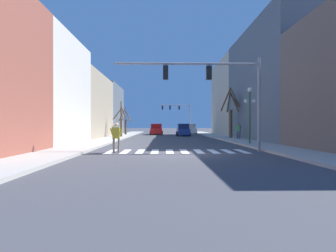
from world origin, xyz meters
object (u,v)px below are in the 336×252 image
pedestrian_on_right_sidewalk (113,130)px  street_tree_right_far (231,112)px  car_driving_away_lane (191,129)px  street_tree_left_mid (126,123)px  traffic_signal_far (179,111)px  car_parked_left_near (156,130)px  pedestrian_crossing_street (116,135)px  street_tree_right_near (121,121)px  traffic_signal_near (214,81)px  car_driving_toward_lane (183,130)px  pedestrian_on_left_sidewalk (239,129)px  street_lamp_right_corner (250,104)px

pedestrian_on_right_sidewalk → street_tree_right_far: bearing=112.3°
car_driving_away_lane → street_tree_left_mid: street_tree_left_mid is taller
traffic_signal_far → car_driving_away_lane: size_ratio=1.55×
car_parked_left_near → pedestrian_crossing_street: 28.72m
pedestrian_on_right_sidewalk → street_tree_right_near: bearing=-166.2°
traffic_signal_near → car_driving_toward_lane: size_ratio=1.95×
traffic_signal_near → pedestrian_on_left_sidewalk: bearing=67.2°
street_lamp_right_corner → pedestrian_on_right_sidewalk: street_lamp_right_corner is taller
traffic_signal_far → pedestrian_on_right_sidewalk: 31.52m
street_tree_right_near → traffic_signal_far: bearing=70.1°
street_lamp_right_corner → pedestrian_crossing_street: (-9.70, -5.25, -2.27)m
pedestrian_on_right_sidewalk → street_lamp_right_corner: bearing=72.9°
street_lamp_right_corner → street_tree_right_far: street_tree_right_far is taller
traffic_signal_far → street_tree_left_mid: (-9.30, -16.45, -2.83)m
traffic_signal_far → street_tree_right_near: traffic_signal_far is taller
traffic_signal_far → street_lamp_right_corner: (3.48, -37.09, -1.44)m
street_tree_right_near → street_tree_left_mid: street_tree_right_near is taller
car_driving_toward_lane → street_tree_left_mid: 9.23m
pedestrian_on_right_sidewalk → car_parked_left_near: bearing=178.6°
traffic_signal_far → street_tree_right_near: (-8.80, -24.27, -2.63)m
street_tree_right_far → street_lamp_right_corner: bearing=-95.9°
pedestrian_on_right_sidewalk → pedestrian_on_left_sidewalk: size_ratio=0.91×
street_lamp_right_corner → car_driving_away_lane: 27.36m
traffic_signal_far → street_lamp_right_corner: size_ratio=1.52×
street_lamp_right_corner → pedestrian_crossing_street: bearing=-151.6°
pedestrian_on_right_sidewalk → street_tree_left_mid: 13.67m
car_driving_toward_lane → street_tree_left_mid: size_ratio=1.08×
car_driving_away_lane → street_tree_left_mid: (-10.91, -6.55, 1.10)m
street_tree_right_near → street_lamp_right_corner: bearing=-46.2°
street_tree_left_mid → pedestrian_on_right_sidewalk: bearing=-87.5°
traffic_signal_near → pedestrian_crossing_street: bearing=-174.7°
pedestrian_on_right_sidewalk → street_tree_right_far: street_tree_right_far is taller
traffic_signal_far → pedestrian_crossing_street: 42.95m
car_driving_away_lane → street_tree_right_near: size_ratio=0.96×
car_parked_left_near → pedestrian_on_left_sidewalk: (9.22, -16.24, 0.31)m
street_lamp_right_corner → street_tree_right_near: 17.79m
pedestrian_crossing_street → street_tree_right_near: size_ratio=0.39×
street_lamp_right_corner → car_driving_toward_lane: street_lamp_right_corner is taller
traffic_signal_far → pedestrian_on_right_sidewalk: traffic_signal_far is taller
pedestrian_on_left_sidewalk → street_tree_right_far: (-0.25, 2.02, 1.94)m
street_tree_right_near → pedestrian_on_left_sidewalk: bearing=-22.7°
car_driving_toward_lane → pedestrian_on_left_sidewalk: bearing=-155.3°
street_tree_left_mid → pedestrian_on_left_sidewalk: bearing=-43.9°
pedestrian_on_left_sidewalk → street_tree_right_near: 14.64m
car_parked_left_near → street_tree_right_near: size_ratio=1.07×
pedestrian_on_right_sidewalk → traffic_signal_far: bearing=176.7°
street_tree_right_near → street_tree_right_far: (13.22, -3.62, 0.97)m
street_lamp_right_corner → car_parked_left_near: (-8.03, 23.43, -2.47)m
street_tree_right_far → traffic_signal_near: bearing=-108.9°
car_driving_toward_lane → pedestrian_on_left_sidewalk: pedestrian_on_left_sidewalk is taller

